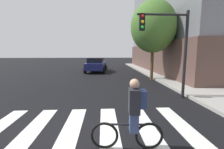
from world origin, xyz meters
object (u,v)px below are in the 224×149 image
traffic_light_near (169,40)px  fire_hydrant (200,79)px  sedan_mid (96,64)px  cyclist (132,115)px  sedan_far (94,62)px  street_tree_near (153,27)px

traffic_light_near → fire_hydrant: bearing=35.2°
sedan_mid → fire_hydrant: 11.16m
cyclist → traffic_light_near: size_ratio=0.41×
sedan_far → fire_hydrant: size_ratio=5.69×
fire_hydrant → street_tree_near: bearing=128.8°
street_tree_near → traffic_light_near: bearing=-99.3°
cyclist → sedan_mid: bearing=95.6°
sedan_far → fire_hydrant: sedan_far is taller
fire_hydrant → traffic_light_near: bearing=-144.8°
sedan_far → fire_hydrant: 15.62m
sedan_far → cyclist: size_ratio=2.60×
sedan_mid → traffic_light_near: size_ratio=1.17×
traffic_light_near → street_tree_near: street_tree_near is taller
cyclist → traffic_light_near: bearing=58.1°
fire_hydrant → street_tree_near: size_ratio=0.12×
cyclist → fire_hydrant: cyclist is taller
cyclist → fire_hydrant: 8.39m
fire_hydrant → street_tree_near: street_tree_near is taller
cyclist → fire_hydrant: size_ratio=2.19×
cyclist → street_tree_near: 10.26m
sedan_mid → cyclist: cyclist is taller
sedan_mid → cyclist: bearing=-84.4°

